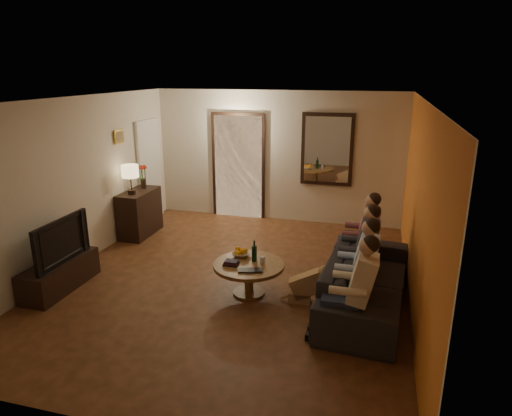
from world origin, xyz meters
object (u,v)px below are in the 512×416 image
(dresser, at_px, (140,213))
(wine_bottle, at_px, (254,251))
(person_c, at_px, (361,254))
(dog, at_px, (308,283))
(coffee_table, at_px, (249,279))
(sofa, at_px, (367,281))
(person_a, at_px, (356,294))
(tv_stand, at_px, (60,275))
(bowl, at_px, (241,254))
(tv, at_px, (55,240))
(table_lamp, at_px, (131,179))
(person_d, at_px, (363,238))
(laptop, at_px, (250,272))
(person_b, at_px, (359,272))

(dresser, height_order, wine_bottle, dresser)
(person_c, bearing_deg, dog, -147.35)
(dog, xyz_separation_m, wine_bottle, (-0.77, 0.13, 0.32))
(person_c, relative_size, coffee_table, 1.23)
(sofa, height_order, person_a, person_a)
(tv_stand, relative_size, bowl, 4.80)
(tv, distance_m, bowl, 2.57)
(table_lamp, relative_size, sofa, 0.22)
(person_d, xyz_separation_m, bowl, (-1.65, -0.77, -0.12))
(table_lamp, height_order, person_a, table_lamp)
(tv_stand, bearing_deg, coffee_table, 11.73)
(tv, bearing_deg, person_c, -77.17)
(table_lamp, height_order, tv_stand, table_lamp)
(tv_stand, bearing_deg, laptop, 5.54)
(tv, xyz_separation_m, laptop, (2.72, 0.26, -0.26))
(tv, bearing_deg, person_d, -69.46)
(table_lamp, distance_m, laptop, 3.33)
(person_b, bearing_deg, person_c, 90.00)
(sofa, xyz_separation_m, coffee_table, (-1.57, -0.09, -0.13))
(tv, distance_m, coffee_table, 2.72)
(person_c, bearing_deg, coffee_table, -165.23)
(person_b, relative_size, laptop, 3.65)
(table_lamp, xyz_separation_m, tv_stand, (0.00, -2.08, -0.90))
(tv, height_order, person_c, person_c)
(person_d, bearing_deg, laptop, -137.18)
(table_lamp, bearing_deg, wine_bottle, -28.22)
(tv, xyz_separation_m, person_b, (4.09, 0.33, -0.13))
(dog, distance_m, bowl, 1.05)
(person_a, distance_m, coffee_table, 1.72)
(person_b, height_order, wine_bottle, person_b)
(tv_stand, distance_m, person_d, 4.38)
(coffee_table, distance_m, wine_bottle, 0.40)
(dresser, distance_m, dog, 3.87)
(table_lamp, distance_m, sofa, 4.49)
(dog, height_order, coffee_table, dog)
(table_lamp, height_order, person_d, table_lamp)
(person_a, bearing_deg, person_d, 90.00)
(person_a, relative_size, person_d, 1.00)
(person_d, bearing_deg, dresser, 169.38)
(person_d, height_order, coffee_table, person_d)
(person_a, bearing_deg, dresser, 147.87)
(tv, relative_size, coffee_table, 1.12)
(bowl, xyz_separation_m, wine_bottle, (0.23, -0.12, 0.12))
(table_lamp, bearing_deg, person_b, -23.14)
(tv, bearing_deg, dog, -81.49)
(person_b, height_order, laptop, person_b)
(person_a, distance_m, dog, 1.07)
(sofa, bearing_deg, person_a, 178.60)
(bowl, bearing_deg, person_c, 5.78)
(coffee_table, height_order, wine_bottle, wine_bottle)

